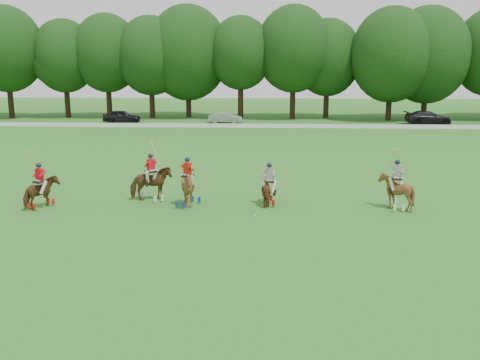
{
  "coord_description": "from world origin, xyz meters",
  "views": [
    {
      "loc": [
        3.33,
        -21.06,
        6.9
      ],
      "look_at": [
        2.07,
        4.2,
        1.4
      ],
      "focal_mm": 40.0,
      "sensor_mm": 36.0,
      "label": 1
    }
  ],
  "objects_px": {
    "polo_red_a": "(41,192)",
    "polo_stripe_b": "(396,191)",
    "car_left": "(122,116)",
    "car_mid": "(226,118)",
    "car_right": "(428,118)",
    "polo_red_c": "(188,188)",
    "polo_stripe_a": "(269,190)",
    "polo_ball": "(255,215)",
    "polo_red_b": "(151,183)"
  },
  "relations": [
    {
      "from": "polo_stripe_b",
      "to": "polo_red_a",
      "type": "bearing_deg",
      "value": -177.7
    },
    {
      "from": "car_mid",
      "to": "polo_stripe_b",
      "type": "height_order",
      "value": "polo_stripe_b"
    },
    {
      "from": "car_left",
      "to": "car_mid",
      "type": "height_order",
      "value": "car_left"
    },
    {
      "from": "car_left",
      "to": "polo_red_a",
      "type": "distance_m",
      "value": 39.3
    },
    {
      "from": "polo_red_c",
      "to": "polo_stripe_b",
      "type": "xyz_separation_m",
      "value": [
        10.13,
        0.05,
        -0.02
      ]
    },
    {
      "from": "car_mid",
      "to": "polo_ball",
      "type": "distance_m",
      "value": 39.98
    },
    {
      "from": "polo_red_a",
      "to": "polo_stripe_a",
      "type": "bearing_deg",
      "value": 5.85
    },
    {
      "from": "polo_red_a",
      "to": "polo_ball",
      "type": "bearing_deg",
      "value": -5.27
    },
    {
      "from": "car_left",
      "to": "car_mid",
      "type": "distance_m",
      "value": 12.5
    },
    {
      "from": "car_mid",
      "to": "car_right",
      "type": "relative_size",
      "value": 0.74
    },
    {
      "from": "car_right",
      "to": "polo_red_b",
      "type": "height_order",
      "value": "polo_red_b"
    },
    {
      "from": "car_mid",
      "to": "car_right",
      "type": "xyz_separation_m",
      "value": [
        23.75,
        0.0,
        0.13
      ]
    },
    {
      "from": "polo_red_c",
      "to": "polo_ball",
      "type": "relative_size",
      "value": 27.41
    },
    {
      "from": "polo_ball",
      "to": "polo_red_c",
      "type": "bearing_deg",
      "value": 154.28
    },
    {
      "from": "polo_stripe_b",
      "to": "polo_ball",
      "type": "bearing_deg",
      "value": -166.27
    },
    {
      "from": "polo_ball",
      "to": "polo_stripe_b",
      "type": "bearing_deg",
      "value": 13.73
    },
    {
      "from": "car_left",
      "to": "car_mid",
      "type": "relative_size",
      "value": 1.12
    },
    {
      "from": "polo_red_c",
      "to": "polo_ball",
      "type": "height_order",
      "value": "polo_red_c"
    },
    {
      "from": "car_left",
      "to": "polo_red_b",
      "type": "relative_size",
      "value": 1.48
    },
    {
      "from": "polo_red_b",
      "to": "polo_stripe_a",
      "type": "height_order",
      "value": "polo_red_b"
    },
    {
      "from": "polo_red_a",
      "to": "polo_red_b",
      "type": "height_order",
      "value": "polo_red_b"
    },
    {
      "from": "car_mid",
      "to": "polo_stripe_b",
      "type": "distance_m",
      "value": 39.69
    },
    {
      "from": "car_left",
      "to": "polo_red_c",
      "type": "relative_size",
      "value": 1.8
    },
    {
      "from": "polo_red_b",
      "to": "car_left",
      "type": "bearing_deg",
      "value": 107.27
    },
    {
      "from": "polo_stripe_a",
      "to": "polo_ball",
      "type": "relative_size",
      "value": 23.71
    },
    {
      "from": "car_mid",
      "to": "polo_red_c",
      "type": "distance_m",
      "value": 38.14
    },
    {
      "from": "polo_red_a",
      "to": "polo_stripe_b",
      "type": "xyz_separation_m",
      "value": [
        17.26,
        0.69,
        0.09
      ]
    },
    {
      "from": "car_right",
      "to": "polo_red_c",
      "type": "height_order",
      "value": "polo_red_c"
    },
    {
      "from": "polo_stripe_a",
      "to": "polo_ball",
      "type": "distance_m",
      "value": 2.32
    },
    {
      "from": "polo_red_b",
      "to": "polo_ball",
      "type": "distance_m",
      "value": 6.08
    },
    {
      "from": "car_left",
      "to": "polo_stripe_a",
      "type": "relative_size",
      "value": 2.08
    },
    {
      "from": "polo_red_b",
      "to": "car_mid",
      "type": "bearing_deg",
      "value": 88.48
    },
    {
      "from": "car_right",
      "to": "polo_stripe_a",
      "type": "relative_size",
      "value": 2.51
    },
    {
      "from": "polo_red_a",
      "to": "car_mid",
      "type": "bearing_deg",
      "value": 81.1
    },
    {
      "from": "polo_red_b",
      "to": "polo_ball",
      "type": "bearing_deg",
      "value": -26.58
    },
    {
      "from": "car_left",
      "to": "car_right",
      "type": "distance_m",
      "value": 36.25
    },
    {
      "from": "polo_red_b",
      "to": "polo_stripe_b",
      "type": "height_order",
      "value": "polo_red_b"
    },
    {
      "from": "car_right",
      "to": "polo_red_c",
      "type": "bearing_deg",
      "value": 147.22
    },
    {
      "from": "polo_red_b",
      "to": "polo_stripe_b",
      "type": "xyz_separation_m",
      "value": [
        12.17,
        -1.04,
        -0.01
      ]
    },
    {
      "from": "polo_red_c",
      "to": "polo_stripe_b",
      "type": "relative_size",
      "value": 0.83
    },
    {
      "from": "polo_red_a",
      "to": "polo_red_c",
      "type": "bearing_deg",
      "value": 5.15
    },
    {
      "from": "polo_red_a",
      "to": "polo_stripe_a",
      "type": "distance_m",
      "value": 11.19
    },
    {
      "from": "polo_red_b",
      "to": "polo_red_a",
      "type": "bearing_deg",
      "value": -161.22
    },
    {
      "from": "car_right",
      "to": "polo_red_b",
      "type": "distance_m",
      "value": 44.54
    },
    {
      "from": "car_right",
      "to": "polo_red_b",
      "type": "xyz_separation_m",
      "value": [
        -24.74,
        -37.04,
        0.12
      ]
    },
    {
      "from": "car_left",
      "to": "polo_stripe_a",
      "type": "bearing_deg",
      "value": -158.66
    },
    {
      "from": "polo_red_c",
      "to": "polo_stripe_a",
      "type": "relative_size",
      "value": 1.16
    },
    {
      "from": "car_mid",
      "to": "car_right",
      "type": "height_order",
      "value": "car_right"
    },
    {
      "from": "polo_red_a",
      "to": "car_left",
      "type": "bearing_deg",
      "value": 99.42
    },
    {
      "from": "car_left",
      "to": "polo_red_a",
      "type": "bearing_deg",
      "value": -174.26
    }
  ]
}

